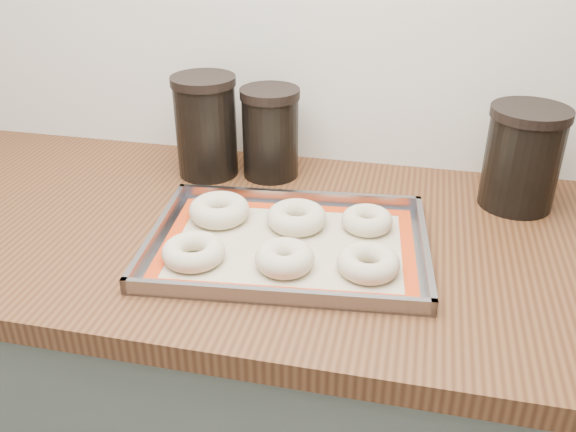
% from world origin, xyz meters
% --- Properties ---
extents(countertop, '(3.06, 0.68, 0.04)m').
position_xyz_m(countertop, '(0.00, 1.68, 0.88)').
color(countertop, brown).
rests_on(countertop, cabinet).
extents(baking_tray, '(0.49, 0.38, 0.03)m').
position_xyz_m(baking_tray, '(-0.16, 1.61, 0.91)').
color(baking_tray, gray).
rests_on(baking_tray, countertop).
extents(baking_mat, '(0.45, 0.33, 0.00)m').
position_xyz_m(baking_mat, '(-0.16, 1.61, 0.90)').
color(baking_mat, '#C6B793').
rests_on(baking_mat, baking_tray).
extents(bagel_front_left, '(0.12, 0.12, 0.03)m').
position_xyz_m(bagel_front_left, '(-0.29, 1.53, 0.92)').
color(bagel_front_left, beige).
rests_on(bagel_front_left, baking_mat).
extents(bagel_front_mid, '(0.11, 0.11, 0.04)m').
position_xyz_m(bagel_front_mid, '(-0.14, 1.54, 0.92)').
color(bagel_front_mid, beige).
rests_on(bagel_front_mid, baking_mat).
extents(bagel_front_right, '(0.12, 0.12, 0.03)m').
position_xyz_m(bagel_front_right, '(-0.02, 1.56, 0.92)').
color(bagel_front_right, beige).
rests_on(bagel_front_right, baking_mat).
extents(bagel_back_left, '(0.13, 0.13, 0.04)m').
position_xyz_m(bagel_back_left, '(-0.29, 1.67, 0.92)').
color(bagel_back_left, beige).
rests_on(bagel_back_left, baking_mat).
extents(bagel_back_mid, '(0.14, 0.14, 0.04)m').
position_xyz_m(bagel_back_mid, '(-0.15, 1.68, 0.92)').
color(bagel_back_mid, beige).
rests_on(bagel_back_mid, baking_mat).
extents(bagel_back_right, '(0.11, 0.11, 0.03)m').
position_xyz_m(bagel_back_right, '(-0.03, 1.70, 0.92)').
color(bagel_back_right, beige).
rests_on(bagel_back_right, baking_mat).
extents(canister_left, '(0.13, 0.13, 0.21)m').
position_xyz_m(canister_left, '(-0.38, 1.87, 1.00)').
color(canister_left, black).
rests_on(canister_left, countertop).
extents(canister_mid, '(0.12, 0.12, 0.18)m').
position_xyz_m(canister_mid, '(-0.25, 1.89, 0.99)').
color(canister_mid, black).
rests_on(canister_mid, countertop).
extents(canister_right, '(0.14, 0.14, 0.19)m').
position_xyz_m(canister_right, '(0.23, 1.86, 1.00)').
color(canister_right, black).
rests_on(canister_right, countertop).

